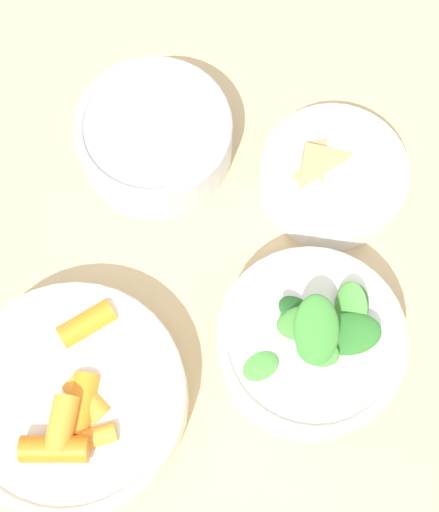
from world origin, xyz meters
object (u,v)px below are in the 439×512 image
at_px(bowl_carrots, 73,398).
at_px(bowl_greens, 310,343).
at_px(bowl_beans_hotdog, 155,138).
at_px(bowl_cookies, 333,175).

xyz_separation_m(bowl_carrots, bowl_greens, (0.05, -0.20, 0.01)).
xyz_separation_m(bowl_carrots, bowl_beans_hotdog, (0.25, -0.06, -0.00)).
xyz_separation_m(bowl_beans_hotdog, bowl_cookies, (-0.04, -0.17, -0.01)).
bearing_deg(bowl_carrots, bowl_beans_hotdog, -13.98).
height_order(bowl_carrots, bowl_greens, bowl_greens).
xyz_separation_m(bowl_greens, bowl_beans_hotdog, (0.20, 0.14, -0.01)).
xyz_separation_m(bowl_greens, bowl_cookies, (0.17, -0.03, -0.01)).
bearing_deg(bowl_beans_hotdog, bowl_cookies, -101.56).
distance_m(bowl_beans_hotdog, bowl_cookies, 0.18).
distance_m(bowl_carrots, bowl_cookies, 0.32).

